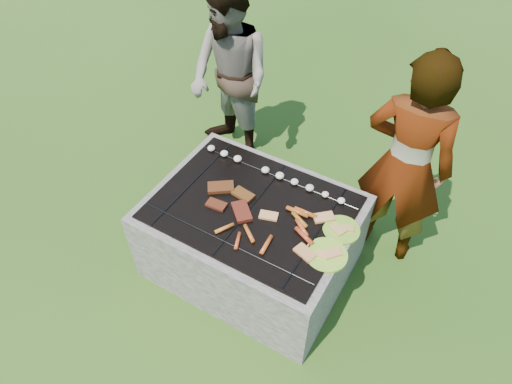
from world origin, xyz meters
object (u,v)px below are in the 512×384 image
plate_near (327,255)px  cook (406,165)px  bystander (230,79)px  plate_far (341,230)px  fire_pit (252,239)px

plate_near → cook: 0.80m
bystander → cook: bearing=10.1°
cook → plate_near: bearing=76.7°
plate_far → cook: (0.18, 0.54, 0.19)m
plate_far → cook: size_ratio=0.15×
plate_far → plate_near: (0.00, -0.22, 0.00)m
plate_far → plate_near: same height
plate_near → bystander: 1.72m
fire_pit → plate_near: plate_near is taller
cook → plate_far: bearing=71.5°
plate_near → bystander: size_ratio=0.19×
bystander → fire_pit: bearing=-29.4°
fire_pit → bystander: size_ratio=0.85×
plate_near → bystander: bearing=141.6°
cook → fire_pit: bearing=41.6°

